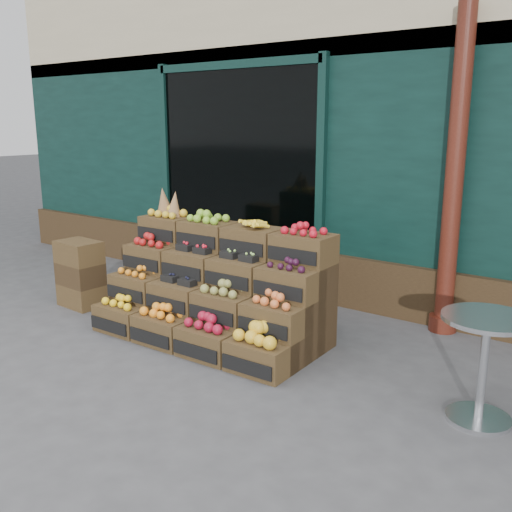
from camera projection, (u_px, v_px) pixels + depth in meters
The scene contains 6 objects.
ground at pixel (227, 368), 5.00m from camera, with size 60.00×60.00×0.00m, color #444447.
shop_facade at pixel (445, 101), 8.43m from camera, with size 12.00×6.24×4.80m.
crate_display at pixel (216, 293), 5.68m from camera, with size 2.29×1.16×1.42m.
spare_crates at pixel (80, 274), 6.60m from camera, with size 0.53×0.38×0.77m.
bistro_table at pixel (484, 356), 4.02m from camera, with size 0.63×0.63×0.79m.
shopkeeper at pixel (274, 208), 7.89m from camera, with size 0.68×0.45×1.87m, color #144827.
Camera 1 is at (2.97, -3.56, 2.12)m, focal length 40.00 mm.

